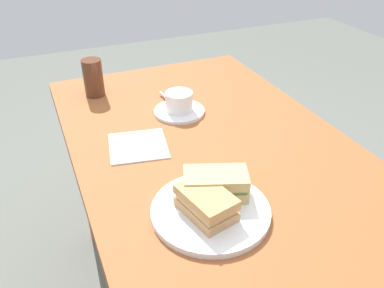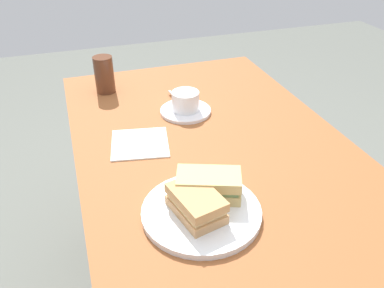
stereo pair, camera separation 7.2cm
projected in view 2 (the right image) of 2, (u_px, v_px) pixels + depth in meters
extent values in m
cube|color=brown|center=(212.00, 148.00, 1.08)|extent=(1.15, 0.72, 0.03)
cylinder|color=brown|center=(231.00, 145.00, 1.75)|extent=(0.07, 0.07, 0.68)
cylinder|color=brown|center=(100.00, 169.00, 1.60)|extent=(0.07, 0.07, 0.68)
cylinder|color=white|center=(201.00, 212.00, 0.83)|extent=(0.25, 0.25, 0.01)
cube|color=tan|center=(196.00, 209.00, 0.81)|extent=(0.14, 0.10, 0.02)
cube|color=#E0C081|center=(196.00, 203.00, 0.80)|extent=(0.13, 0.10, 0.01)
cube|color=tan|center=(196.00, 197.00, 0.80)|extent=(0.14, 0.10, 0.02)
cube|color=tan|center=(208.00, 191.00, 0.86)|extent=(0.12, 0.15, 0.02)
cube|color=#668854|center=(208.00, 185.00, 0.85)|extent=(0.11, 0.14, 0.01)
cube|color=tan|center=(209.00, 179.00, 0.84)|extent=(0.12, 0.15, 0.02)
cylinder|color=white|center=(186.00, 111.00, 1.22)|extent=(0.16, 0.16, 0.01)
cylinder|color=white|center=(185.00, 101.00, 1.20)|extent=(0.08, 0.08, 0.06)
cylinder|color=#9F7F4D|center=(185.00, 93.00, 1.18)|extent=(0.07, 0.07, 0.01)
torus|color=white|center=(189.00, 94.00, 1.24)|extent=(0.04, 0.03, 0.04)
cube|color=silver|center=(173.00, 95.00, 1.29)|extent=(0.08, 0.01, 0.00)
ellipsoid|color=silver|center=(179.00, 101.00, 1.26)|extent=(0.03, 0.02, 0.01)
cube|color=white|center=(140.00, 143.00, 1.07)|extent=(0.17, 0.17, 0.00)
cylinder|color=#572F1D|center=(104.00, 75.00, 1.31)|extent=(0.06, 0.06, 0.12)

